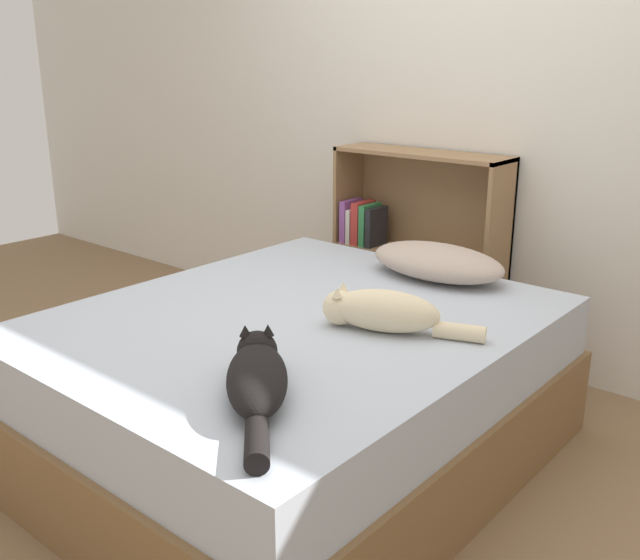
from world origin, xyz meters
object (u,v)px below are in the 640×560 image
(pillow, at_px, (437,262))
(cat_light, at_px, (381,311))
(bed, at_px, (296,388))
(cat_dark, at_px, (257,377))
(bookshelf, at_px, (416,248))

(pillow, bearing_deg, cat_light, -75.29)
(bed, bearing_deg, pillow, 77.97)
(cat_dark, bearing_deg, bookshelf, -25.35)
(bed, xyz_separation_m, cat_light, (0.32, 0.08, 0.36))
(bed, bearing_deg, bookshelf, 102.80)
(pillow, height_order, bookshelf, bookshelf)
(pillow, distance_m, cat_light, 0.67)
(cat_light, bearing_deg, bed, -7.40)
(bed, relative_size, cat_light, 3.40)
(cat_light, bearing_deg, pillow, -96.04)
(pillow, bearing_deg, cat_dark, -81.14)
(cat_light, height_order, bookshelf, bookshelf)
(bed, relative_size, cat_dark, 3.61)
(bed, xyz_separation_m, cat_dark, (0.35, -0.55, 0.35))
(bed, height_order, pillow, pillow)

